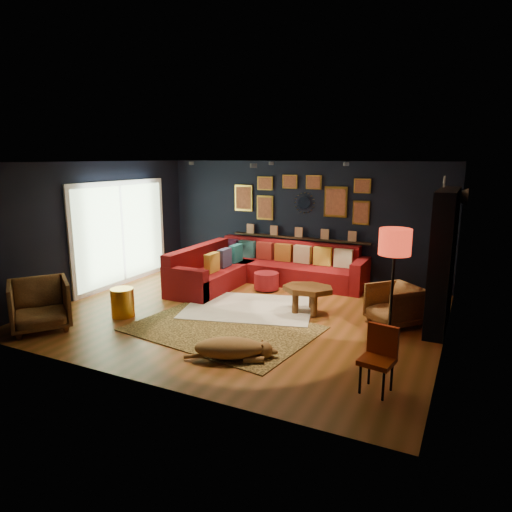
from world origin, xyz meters
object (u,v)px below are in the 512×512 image
at_px(coffee_table, 308,291).
at_px(orange_chair, 379,353).
at_px(pouf, 266,281).
at_px(armchair_right, 394,303).
at_px(dog, 229,344).
at_px(sectional, 257,270).
at_px(gold_stool, 123,302).
at_px(armchair_left, 39,302).
at_px(floor_lamp, 395,247).

height_order(coffee_table, orange_chair, orange_chair).
height_order(pouf, armchair_right, armchair_right).
bearing_deg(coffee_table, dog, -98.06).
bearing_deg(sectional, dog, -69.80).
bearing_deg(gold_stool, coffee_table, 28.86).
relative_size(armchair_left, gold_stool, 1.79).
relative_size(floor_lamp, dog, 1.31).
xyz_separation_m(pouf, dog, (0.93, -3.22, 0.02)).
bearing_deg(dog, coffee_table, 57.06).
bearing_deg(floor_lamp, pouf, 150.56).
xyz_separation_m(sectional, armchair_right, (3.06, -1.21, 0.04)).
bearing_deg(armchair_left, gold_stool, 0.40).
distance_m(sectional, coffee_table, 2.06).
bearing_deg(sectional, floor_lamp, -30.83).
bearing_deg(orange_chair, armchair_right, 104.43).
relative_size(armchair_left, floor_lamp, 0.52).
relative_size(pouf, armchair_left, 0.58).
xyz_separation_m(armchair_right, floor_lamp, (0.05, -0.65, 1.05)).
distance_m(sectional, armchair_left, 4.32).
height_order(sectional, pouf, sectional).
xyz_separation_m(armchair_right, gold_stool, (-4.25, -1.62, -0.12)).
height_order(armchair_right, gold_stool, armchair_right).
distance_m(orange_chair, dog, 1.99).
bearing_deg(dog, armchair_left, 161.03).
distance_m(coffee_table, floor_lamp, 1.90).
xyz_separation_m(coffee_table, dog, (-0.32, -2.24, -0.17)).
height_order(orange_chair, dog, orange_chair).
bearing_deg(gold_stool, armchair_left, -126.05).
distance_m(gold_stool, floor_lamp, 4.56).
bearing_deg(dog, sectional, 85.33).
distance_m(pouf, gold_stool, 2.96).
bearing_deg(floor_lamp, armchair_right, 94.40).
distance_m(armchair_right, floor_lamp, 1.24).
distance_m(armchair_left, dog, 3.26).
bearing_deg(floor_lamp, sectional, 149.17).
distance_m(sectional, orange_chair, 4.78).
bearing_deg(sectional, coffee_table, -38.50).
bearing_deg(sectional, armchair_left, -116.64).
relative_size(armchair_right, orange_chair, 0.94).
xyz_separation_m(pouf, orange_chair, (2.90, -3.17, 0.26)).
relative_size(sectional, orange_chair, 4.37).
bearing_deg(coffee_table, armchair_right, 2.99).
distance_m(armchair_right, dog, 2.92).
xyz_separation_m(sectional, dog, (1.30, -3.52, -0.10)).
xyz_separation_m(coffee_table, gold_stool, (-2.80, -1.54, -0.15)).
xyz_separation_m(coffee_table, armchair_left, (-3.55, -2.57, 0.05)).
distance_m(armchair_left, orange_chair, 5.22).
distance_m(pouf, armchair_left, 4.24).
bearing_deg(orange_chair, dog, -169.45).
relative_size(orange_chair, dog, 0.61).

